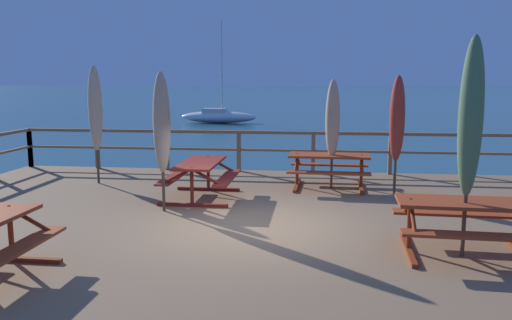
% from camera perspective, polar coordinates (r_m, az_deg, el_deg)
% --- Properties ---
extents(ground_plane, '(600.00, 600.00, 0.00)m').
position_cam_1_polar(ground_plane, '(8.91, -0.63, -12.65)').
color(ground_plane, '#2D5B6B').
extents(wooden_deck, '(14.21, 10.73, 0.85)m').
position_cam_1_polar(wooden_deck, '(8.76, -0.64, -10.06)').
color(wooden_deck, '#846647').
rests_on(wooden_deck, ground).
extents(railing_waterside_far, '(14.01, 0.10, 1.09)m').
position_cam_1_polar(railing_waterside_far, '(13.57, 2.22, 1.83)').
color(railing_waterside_far, brown).
rests_on(railing_waterside_far, wooden_deck).
extents(picnic_table_mid_centre, '(1.85, 1.47, 0.78)m').
position_cam_1_polar(picnic_table_mid_centre, '(11.67, 8.15, -0.40)').
color(picnic_table_mid_centre, '#993819').
rests_on(picnic_table_mid_centre, wooden_deck).
extents(picnic_table_front_left, '(1.97, 1.48, 0.78)m').
position_cam_1_polar(picnic_table_front_left, '(7.72, 22.52, -5.77)').
color(picnic_table_front_left, '#993819').
rests_on(picnic_table_front_left, wooden_deck).
extents(picnic_table_back_right, '(1.40, 1.85, 0.78)m').
position_cam_1_polar(picnic_table_back_right, '(10.60, -6.21, -1.29)').
color(picnic_table_back_right, maroon).
rests_on(picnic_table_back_right, wooden_deck).
extents(patio_umbrella_tall_back_left, '(0.32, 0.32, 2.45)m').
position_cam_1_polar(patio_umbrella_tall_back_left, '(11.52, 8.54, 4.48)').
color(patio_umbrella_tall_back_left, '#4C3828').
rests_on(patio_umbrella_tall_back_left, wooden_deck).
extents(patio_umbrella_tall_mid_right, '(0.32, 0.32, 3.02)m').
position_cam_1_polar(patio_umbrella_tall_mid_right, '(7.41, 22.82, 4.32)').
color(patio_umbrella_tall_mid_right, '#4C3828').
rests_on(patio_umbrella_tall_mid_right, wooden_deck).
extents(patio_umbrella_short_back, '(0.32, 0.32, 2.77)m').
position_cam_1_polar(patio_umbrella_short_back, '(12.52, -17.49, 5.46)').
color(patio_umbrella_short_back, '#4C3828').
rests_on(patio_umbrella_short_back, wooden_deck).
extents(patio_umbrella_tall_back_right, '(0.32, 0.32, 2.53)m').
position_cam_1_polar(patio_umbrella_tall_back_right, '(11.17, 15.47, 4.40)').
color(patio_umbrella_tall_back_right, '#4C3828').
rests_on(patio_umbrella_tall_back_right, wooden_deck).
extents(patio_umbrella_tall_front, '(0.32, 0.32, 2.58)m').
position_cam_1_polar(patio_umbrella_tall_front, '(9.50, -10.47, 4.05)').
color(patio_umbrella_tall_front, '#4C3828').
rests_on(patio_umbrella_tall_front, wooden_deck).
extents(sailboat_distant, '(6.10, 2.07, 7.72)m').
position_cam_1_polar(sailboat_distant, '(39.85, -4.23, 4.89)').
color(sailboat_distant, silver).
rests_on(sailboat_distant, ground).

